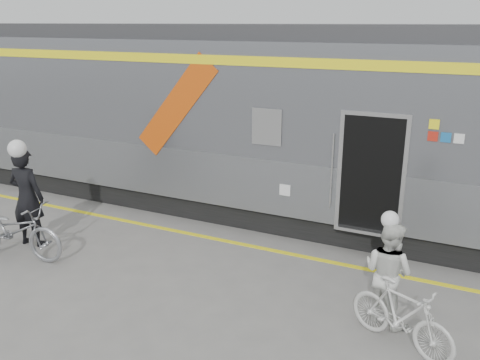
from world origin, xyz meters
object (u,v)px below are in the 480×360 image
Objects in this scene: bicycle_left at (14,230)px; bicycle_right at (402,316)px; woman at (388,272)px; man at (27,197)px.

bicycle_right is (6.78, 0.26, -0.06)m from bicycle_left.
bicycle_left reaches higher than bicycle_right.
bicycle_left is at bearing 31.65° from woman.
bicycle_right is at bearing 143.10° from woman.
man is at bearing 26.76° from woman.
bicycle_left is 1.30× the size of bicycle_right.
bicycle_left is 6.54m from woman.
man is 7.00m from bicycle_right.
woman is (6.48, 0.81, 0.24)m from bicycle_left.
bicycle_left is (0.20, -0.55, -0.43)m from man.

